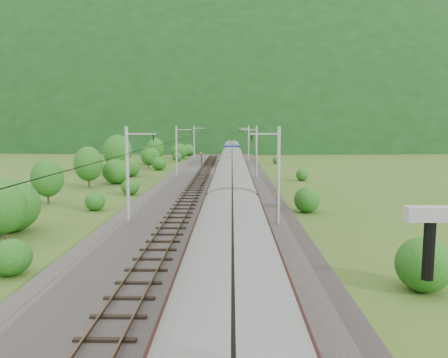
{
  "coord_description": "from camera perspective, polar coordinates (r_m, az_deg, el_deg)",
  "views": [
    {
      "loc": [
        2.39,
        -35.49,
        8.41
      ],
      "look_at": [
        1.55,
        11.39,
        2.6
      ],
      "focal_mm": 35.0,
      "sensor_mm": 36.0,
      "label": 1
    }
  ],
  "objects": [
    {
      "name": "signal",
      "position": [
        91.82,
        -2.98,
        2.87
      ],
      "size": [
        0.27,
        0.27,
        2.41
      ],
      "color": "black",
      "rests_on": "railbed"
    },
    {
      "name": "overhead_wires",
      "position": [
        45.58,
        -1.99,
        5.41
      ],
      "size": [
        4.83,
        198.0,
        0.03
      ],
      "color": "black",
      "rests_on": "ground"
    },
    {
      "name": "catenary_left",
      "position": [
        68.14,
        -6.16,
        3.73
      ],
      "size": [
        2.54,
        192.28,
        8.0
      ],
      "color": "gray",
      "rests_on": "railbed"
    },
    {
      "name": "track_right",
      "position": [
        46.2,
        1.03,
        -2.96
      ],
      "size": [
        2.4,
        220.0,
        0.27
      ],
      "color": "brown",
      "rests_on": "railbed"
    },
    {
      "name": "vegetation_right",
      "position": [
        28.24,
        20.45,
        -8.25
      ],
      "size": [
        5.56,
        102.69,
        2.57
      ],
      "color": "#194B14",
      "rests_on": "ground"
    },
    {
      "name": "train",
      "position": [
        35.96,
        1.04,
        -0.59
      ],
      "size": [
        3.07,
        122.69,
        5.34
      ],
      "color": "black",
      "rests_on": "ground"
    },
    {
      "name": "vegetation_left",
      "position": [
        54.04,
        -16.76,
        0.6
      ],
      "size": [
        12.14,
        146.61,
        7.02
      ],
      "color": "#194B14",
      "rests_on": "ground"
    },
    {
      "name": "mountain_ridge",
      "position": [
        357.22,
        -19.1,
        5.33
      ],
      "size": [
        336.0,
        280.0,
        132.0
      ],
      "primitive_type": "ellipsoid",
      "color": "black",
      "rests_on": "ground"
    },
    {
      "name": "railbed",
      "position": [
        46.3,
        -1.95,
        -3.22
      ],
      "size": [
        14.0,
        220.0,
        0.3
      ],
      "primitive_type": "cube",
      "color": "#38332D",
      "rests_on": "ground"
    },
    {
      "name": "catenary_right",
      "position": [
        67.71,
        4.19,
        3.74
      ],
      "size": [
        2.54,
        192.28,
        8.0
      ],
      "color": "gray",
      "rests_on": "railbed"
    },
    {
      "name": "track_left",
      "position": [
        46.45,
        -4.91,
        -2.93
      ],
      "size": [
        2.4,
        220.0,
        0.27
      ],
      "color": "brown",
      "rests_on": "railbed"
    },
    {
      "name": "hazard_post_far",
      "position": [
        96.08,
        -0.35,
        2.64
      ],
      "size": [
        0.15,
        0.15,
        1.39
      ],
      "primitive_type": "cylinder",
      "color": "red",
      "rests_on": "railbed"
    },
    {
      "name": "mountain_main",
      "position": [
        295.62,
        0.56,
        5.44
      ],
      "size": [
        504.0,
        360.0,
        244.0
      ],
      "primitive_type": "ellipsoid",
      "color": "black",
      "rests_on": "ground"
    },
    {
      "name": "ground",
      "position": [
        36.56,
        -2.76,
        -6.25
      ],
      "size": [
        600.0,
        600.0,
        0.0
      ],
      "primitive_type": "plane",
      "color": "#325119",
      "rests_on": "ground"
    },
    {
      "name": "hazard_post_near",
      "position": [
        67.51,
        -1.26,
        0.78
      ],
      "size": [
        0.15,
        0.15,
        1.44
      ],
      "primitive_type": "cylinder",
      "color": "red",
      "rests_on": "railbed"
    }
  ]
}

